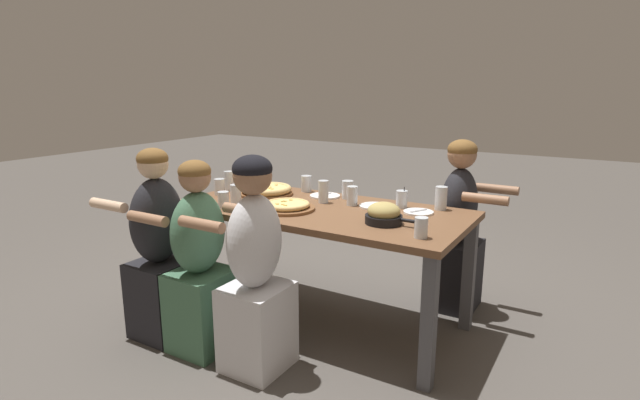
% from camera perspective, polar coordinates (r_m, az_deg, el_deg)
% --- Properties ---
extents(ground_plane, '(18.00, 18.00, 0.00)m').
position_cam_1_polar(ground_plane, '(3.43, 0.00, -13.48)').
color(ground_plane, '#514C47').
rests_on(ground_plane, ground).
extents(dining_table, '(1.85, 0.88, 0.77)m').
position_cam_1_polar(dining_table, '(3.18, 0.00, -2.44)').
color(dining_table, brown).
rests_on(dining_table, ground).
extents(pizza_board_main, '(0.38, 0.38, 0.06)m').
position_cam_1_polar(pizza_board_main, '(3.54, -6.15, 1.13)').
color(pizza_board_main, brown).
rests_on(pizza_board_main, dining_table).
extents(pizza_board_second, '(0.35, 0.35, 0.05)m').
position_cam_1_polar(pizza_board_second, '(3.11, -3.81, -0.69)').
color(pizza_board_second, brown).
rests_on(pizza_board_second, dining_table).
extents(skillet_bowl, '(0.30, 0.21, 0.12)m').
position_cam_1_polar(skillet_bowl, '(2.82, 7.32, -1.63)').
color(skillet_bowl, black).
rests_on(skillet_bowl, dining_table).
extents(empty_plate_a, '(0.20, 0.20, 0.02)m').
position_cam_1_polar(empty_plate_a, '(3.19, 6.33, -0.70)').
color(empty_plate_a, white).
rests_on(empty_plate_a, dining_table).
extents(empty_plate_b, '(0.18, 0.18, 0.02)m').
position_cam_1_polar(empty_plate_b, '(3.09, 11.19, -1.37)').
color(empty_plate_b, white).
rests_on(empty_plate_b, dining_table).
extents(empty_plate_c, '(0.21, 0.21, 0.02)m').
position_cam_1_polar(empty_plate_c, '(3.46, 0.57, 0.48)').
color(empty_plate_c, white).
rests_on(empty_plate_c, dining_table).
extents(cocktail_glass_blue, '(0.07, 0.07, 0.14)m').
position_cam_1_polar(cocktail_glass_blue, '(3.19, 9.32, -0.00)').
color(cocktail_glass_blue, silver).
rests_on(cocktail_glass_blue, dining_table).
extents(drinking_glass_a, '(0.08, 0.08, 0.12)m').
position_cam_1_polar(drinking_glass_a, '(3.62, -1.58, 1.78)').
color(drinking_glass_a, silver).
rests_on(drinking_glass_a, dining_table).
extents(drinking_glass_b, '(0.07, 0.07, 0.11)m').
position_cam_1_polar(drinking_glass_b, '(2.59, 11.48, -3.11)').
color(drinking_glass_b, silver).
rests_on(drinking_glass_b, dining_table).
extents(drinking_glass_c, '(0.07, 0.07, 0.15)m').
position_cam_1_polar(drinking_glass_c, '(3.19, 13.66, 0.05)').
color(drinking_glass_c, silver).
rests_on(drinking_glass_c, dining_table).
extents(drinking_glass_d, '(0.07, 0.07, 0.12)m').
position_cam_1_polar(drinking_glass_d, '(3.22, 3.69, 0.34)').
color(drinking_glass_d, silver).
rests_on(drinking_glass_d, dining_table).
extents(drinking_glass_e, '(0.07, 0.07, 0.11)m').
position_cam_1_polar(drinking_glass_e, '(3.59, -11.40, 1.41)').
color(drinking_glass_e, silver).
rests_on(drinking_glass_e, dining_table).
extents(drinking_glass_f, '(0.07, 0.07, 0.10)m').
position_cam_1_polar(drinking_glass_f, '(3.22, -10.98, -0.06)').
color(drinking_glass_f, silver).
rests_on(drinking_glass_f, dining_table).
extents(drinking_glass_g, '(0.08, 0.08, 0.12)m').
position_cam_1_polar(drinking_glass_g, '(3.40, 3.17, 1.19)').
color(drinking_glass_g, silver).
rests_on(drinking_glass_g, dining_table).
extents(drinking_glass_h, '(0.07, 0.07, 0.12)m').
position_cam_1_polar(drinking_glass_h, '(3.33, -9.60, 0.64)').
color(drinking_glass_h, silver).
rests_on(drinking_glass_h, dining_table).
extents(drinking_glass_i, '(0.07, 0.07, 0.14)m').
position_cam_1_polar(drinking_glass_i, '(3.71, -10.37, 2.04)').
color(drinking_glass_i, silver).
rests_on(drinking_glass_i, dining_table).
extents(drinking_glass_j, '(0.07, 0.07, 0.15)m').
position_cam_1_polar(drinking_glass_j, '(3.28, 0.40, 0.83)').
color(drinking_glass_j, silver).
rests_on(drinking_glass_j, dining_table).
extents(diner_near_center, '(0.51, 0.40, 1.19)m').
position_cam_1_polar(diner_near_center, '(2.71, -7.44, -8.29)').
color(diner_near_center, silver).
rests_on(diner_near_center, ground).
extents(diner_far_right, '(0.51, 0.40, 1.18)m').
position_cam_1_polar(diner_far_right, '(3.55, 15.44, -3.65)').
color(diner_far_right, '#232328').
rests_on(diner_far_right, ground).
extents(diner_near_left, '(0.51, 0.40, 1.18)m').
position_cam_1_polar(diner_near_left, '(3.21, -17.90, -5.79)').
color(diner_near_left, '#232328').
rests_on(diner_near_left, ground).
extents(diner_near_midleft, '(0.51, 0.40, 1.13)m').
position_cam_1_polar(diner_near_midleft, '(2.98, -13.61, -7.38)').
color(diner_near_midleft, '#477556').
rests_on(diner_near_midleft, ground).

